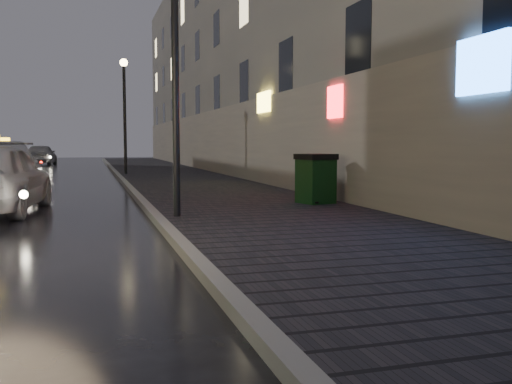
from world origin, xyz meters
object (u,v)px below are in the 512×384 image
Objects in this scene: car_far at (41,155)px; taxi_mid at (6,162)px; lamp_near at (175,43)px; lamp_far at (124,101)px; trash_bin at (316,178)px.

taxi_mid is at bearing 94.91° from car_far.
car_far is (-4.92, 32.64, -2.74)m from lamp_near.
lamp_far is 4.49× the size of trash_bin.
car_far is at bearing 91.22° from trash_bin.
trash_bin is 14.90m from taxi_mid.
lamp_far is (0.00, 16.00, 0.00)m from lamp_near.
car_far is at bearing -96.14° from taxi_mid.
taxi_mid reaches higher than car_far.
taxi_mid is at bearing -155.78° from lamp_far.
lamp_near and lamp_far have the same top height.
lamp_near reaches higher than car_far.
lamp_far is at bearing 90.00° from lamp_near.
lamp_near is 4.73m from trash_bin.
lamp_far is at bearing -162.13° from taxi_mid.
lamp_near is at bearing 103.00° from taxi_mid.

